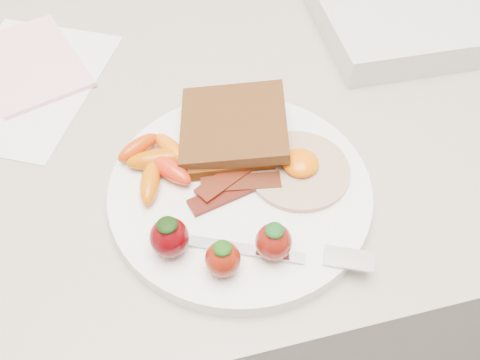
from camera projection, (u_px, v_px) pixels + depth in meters
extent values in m
cube|color=gray|center=(218.00, 285.00, 0.99)|extent=(2.00, 0.60, 0.90)
cylinder|color=white|center=(240.00, 191.00, 0.55)|extent=(0.27, 0.27, 0.02)
cube|color=black|center=(226.00, 141.00, 0.58)|extent=(0.10, 0.10, 0.01)
cube|color=#31200B|center=(234.00, 124.00, 0.57)|extent=(0.14, 0.14, 0.03)
cylinder|color=beige|center=(299.00, 170.00, 0.56)|extent=(0.13, 0.13, 0.01)
ellipsoid|color=#EC6402|center=(300.00, 163.00, 0.55)|extent=(0.05, 0.05, 0.02)
cube|color=black|center=(227.00, 193.00, 0.54)|extent=(0.08, 0.04, 0.00)
cube|color=#390708|center=(241.00, 183.00, 0.54)|extent=(0.08, 0.03, 0.00)
cube|color=black|center=(231.00, 176.00, 0.55)|extent=(0.08, 0.06, 0.00)
ellipsoid|color=#B95300|center=(157.00, 159.00, 0.56)|extent=(0.07, 0.03, 0.02)
ellipsoid|color=red|center=(169.00, 169.00, 0.55)|extent=(0.05, 0.06, 0.02)
ellipsoid|color=#CA5A03|center=(150.00, 183.00, 0.54)|extent=(0.03, 0.06, 0.02)
ellipsoid|color=orange|center=(171.00, 150.00, 0.56)|extent=(0.04, 0.06, 0.02)
ellipsoid|color=#BD3506|center=(138.00, 148.00, 0.57)|extent=(0.05, 0.04, 0.02)
ellipsoid|color=#510207|center=(169.00, 238.00, 0.48)|extent=(0.04, 0.04, 0.04)
ellipsoid|color=black|center=(167.00, 225.00, 0.47)|extent=(0.02, 0.02, 0.01)
ellipsoid|color=maroon|center=(223.00, 259.00, 0.47)|extent=(0.03, 0.03, 0.04)
ellipsoid|color=#13440B|center=(222.00, 248.00, 0.46)|extent=(0.02, 0.02, 0.01)
ellipsoid|color=maroon|center=(274.00, 242.00, 0.48)|extent=(0.03, 0.03, 0.04)
ellipsoid|color=#114514|center=(275.00, 230.00, 0.47)|extent=(0.02, 0.02, 0.01)
cube|color=silver|center=(246.00, 249.00, 0.50)|extent=(0.10, 0.06, 0.00)
cube|color=silver|center=(349.00, 258.00, 0.49)|extent=(0.05, 0.04, 0.00)
cube|color=white|center=(23.00, 84.00, 0.67)|extent=(0.27, 0.29, 0.00)
cube|color=#F7B7CA|center=(30.00, 63.00, 0.69)|extent=(0.16, 0.19, 0.01)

